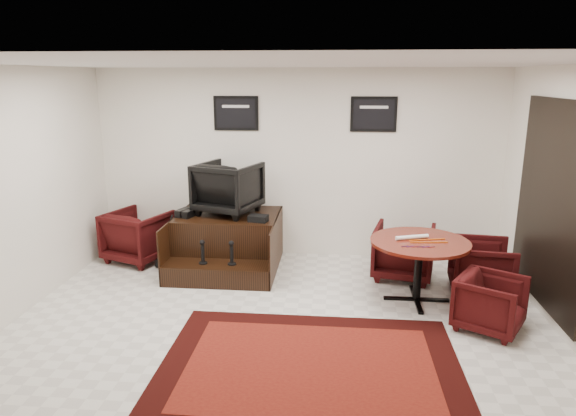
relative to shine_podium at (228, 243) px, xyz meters
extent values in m
plane|color=silver|center=(0.95, -1.87, -0.35)|extent=(6.00, 6.00, 0.00)
cube|color=white|center=(0.95, 0.63, 1.05)|extent=(6.00, 0.02, 2.80)
cube|color=white|center=(0.95, -4.37, 1.05)|extent=(6.00, 0.02, 2.80)
cube|color=white|center=(-2.05, -1.87, 1.05)|extent=(0.02, 5.00, 2.80)
cube|color=white|center=(0.95, -1.87, 2.45)|extent=(6.00, 5.00, 0.02)
cube|color=black|center=(3.92, -1.17, 0.95)|extent=(0.05, 1.90, 2.30)
cube|color=black|center=(3.91, -1.17, 0.95)|extent=(0.02, 1.72, 2.12)
cube|color=black|center=(3.91, -1.17, 0.95)|extent=(0.03, 0.05, 2.12)
cube|color=black|center=(0.05, 0.61, 1.80)|extent=(0.66, 0.03, 0.50)
cube|color=black|center=(0.05, 0.59, 1.80)|extent=(0.58, 0.01, 0.42)
cube|color=silver|center=(0.05, 0.59, 1.90)|extent=(0.40, 0.00, 0.04)
cube|color=black|center=(2.05, 0.61, 1.80)|extent=(0.66, 0.03, 0.50)
cube|color=black|center=(2.05, 0.59, 1.80)|extent=(0.58, 0.01, 0.42)
cube|color=silver|center=(2.05, 0.59, 1.90)|extent=(0.40, 0.00, 0.04)
cube|color=black|center=(1.33, -2.59, -0.34)|extent=(2.86, 2.14, 0.01)
cube|color=#5A110C|center=(1.33, -2.59, -0.34)|extent=(2.35, 1.63, 0.01)
cube|color=black|center=(0.00, 0.10, 0.03)|extent=(1.46, 1.08, 0.75)
cube|color=black|center=(0.00, -0.66, -0.21)|extent=(1.46, 0.43, 0.27)
cube|color=black|center=(-0.72, -0.12, 0.03)|extent=(0.02, 1.51, 0.75)
cube|color=black|center=(0.72, -0.12, 0.03)|extent=(0.02, 1.51, 0.75)
cylinder|color=black|center=(-0.19, -0.66, -0.07)|extent=(0.11, 0.11, 0.02)
cylinder|color=black|center=(-0.19, -0.66, 0.06)|extent=(0.04, 0.04, 0.24)
sphere|color=black|center=(-0.19, -0.66, 0.22)|extent=(0.07, 0.07, 0.07)
cylinder|color=black|center=(0.19, -0.66, -0.07)|extent=(0.11, 0.11, 0.02)
cylinder|color=black|center=(0.19, -0.66, 0.06)|extent=(0.04, 0.04, 0.24)
sphere|color=black|center=(0.19, -0.66, 0.22)|extent=(0.07, 0.07, 0.07)
imported|color=black|center=(0.00, 0.15, 0.82)|extent=(1.00, 0.97, 0.82)
cube|color=black|center=(-0.62, -0.06, 0.46)|extent=(0.18, 0.29, 0.10)
cube|color=black|center=(-0.51, -0.10, 0.46)|extent=(0.18, 0.29, 0.10)
cube|color=black|center=(0.49, -0.25, 0.45)|extent=(0.28, 0.22, 0.09)
imported|color=black|center=(-1.38, 0.12, 0.07)|extent=(1.02, 0.99, 0.83)
cylinder|color=#441209|center=(2.55, -0.96, 0.41)|extent=(1.18, 1.18, 0.04)
cylinder|color=black|center=(2.55, -0.96, 0.04)|extent=(0.10, 0.10, 0.70)
cube|color=black|center=(2.55, -0.96, -0.33)|extent=(0.79, 0.06, 0.03)
cube|color=black|center=(2.55, -0.96, -0.33)|extent=(0.06, 0.79, 0.03)
imported|color=black|center=(2.48, -0.18, 0.05)|extent=(0.92, 0.88, 0.80)
imported|color=black|center=(3.40, -0.60, 0.02)|extent=(0.75, 0.79, 0.75)
imported|color=black|center=(3.23, -1.63, -0.02)|extent=(0.85, 0.87, 0.67)
cylinder|color=white|center=(2.47, -0.91, 0.45)|extent=(0.41, 0.18, 0.05)
cylinder|color=#DC5B0C|center=(2.64, -1.03, 0.43)|extent=(0.45, 0.06, 0.01)
cylinder|color=#DC5B0C|center=(2.64, -0.93, 0.43)|extent=(0.44, 0.12, 0.01)
cylinder|color=#4C1933|center=(2.34, -1.20, 0.43)|extent=(0.09, 0.06, 0.01)
cylinder|color=#4C1933|center=(2.40, -1.20, 0.43)|extent=(0.09, 0.06, 0.01)
cylinder|color=#4C1933|center=(2.46, -1.20, 0.43)|extent=(0.09, 0.06, 0.01)
cylinder|color=#4C1933|center=(2.52, -1.20, 0.43)|extent=(0.09, 0.06, 0.01)
cylinder|color=#4C1933|center=(2.58, -1.20, 0.43)|extent=(0.09, 0.06, 0.01)
cylinder|color=#4C1933|center=(2.64, -1.20, 0.43)|extent=(0.09, 0.06, 0.01)
camera|label=1|loc=(1.54, -6.91, 2.33)|focal=32.00mm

